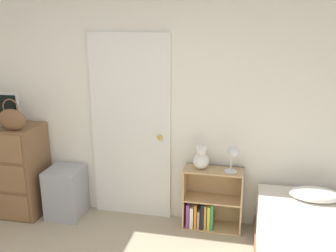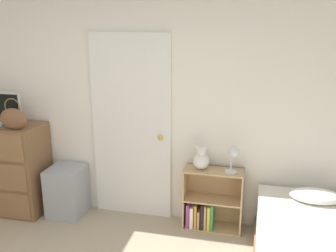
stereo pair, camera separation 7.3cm
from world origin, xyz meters
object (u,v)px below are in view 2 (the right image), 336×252
at_px(teddy_bear, 201,159).
at_px(desk_lamp, 234,154).
at_px(handbag, 14,118).
at_px(bookshelf, 208,205).
at_px(dresser, 2,167).
at_px(storage_bin, 67,191).

height_order(teddy_bear, desk_lamp, desk_lamp).
xyz_separation_m(handbag, bookshelf, (2.04, 0.26, -0.90)).
height_order(handbag, desk_lamp, handbag).
distance_m(dresser, desk_lamp, 2.64).
distance_m(handbag, desk_lamp, 2.31).
relative_size(handbag, storage_bin, 0.60).
bearing_deg(bookshelf, dresser, -177.08).
relative_size(dresser, teddy_bear, 4.06).
bearing_deg(storage_bin, teddy_bear, 2.82).
distance_m(storage_bin, desk_lamp, 1.93).
height_order(dresser, handbag, handbag).
xyz_separation_m(dresser, bookshelf, (2.38, 0.12, -0.26)).
distance_m(handbag, storage_bin, 1.00).
bearing_deg(desk_lamp, handbag, -174.48).
bearing_deg(storage_bin, dresser, -176.95).
bearing_deg(handbag, dresser, 156.69).
relative_size(bookshelf, teddy_bear, 2.62).
xyz_separation_m(handbag, storage_bin, (0.44, 0.19, -0.88)).
distance_m(bookshelf, desk_lamp, 0.66).
height_order(dresser, bookshelf, dresser).
xyz_separation_m(bookshelf, desk_lamp, (0.24, -0.04, 0.61)).
bearing_deg(dresser, desk_lamp, 1.68).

